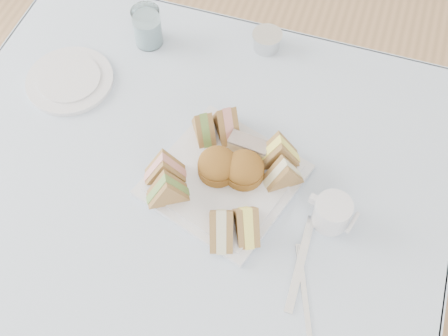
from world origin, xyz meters
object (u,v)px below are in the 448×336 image
(table, at_px, (184,277))
(serving_plate, at_px, (224,180))
(water_glass, at_px, (147,27))
(creamer_jug, at_px, (332,213))

(table, xyz_separation_m, serving_plate, (0.08, 0.08, 0.38))
(serving_plate, bearing_deg, table, -115.88)
(table, relative_size, serving_plate, 3.54)
(water_glass, xyz_separation_m, creamer_jug, (0.49, -0.31, -0.02))
(table, height_order, water_glass, water_glass)
(table, xyz_separation_m, creamer_jug, (0.29, 0.06, 0.41))
(water_glass, bearing_deg, serving_plate, -47.01)
(serving_plate, relative_size, creamer_jug, 3.75)
(serving_plate, height_order, water_glass, water_glass)
(water_glass, relative_size, creamer_jug, 1.37)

